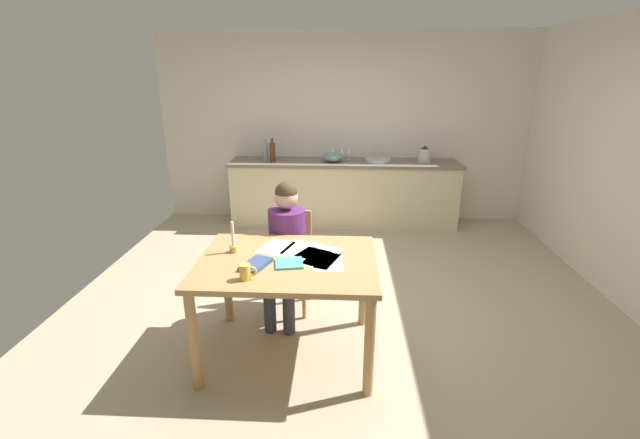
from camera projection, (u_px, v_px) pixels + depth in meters
name	position (u px, v px, depth m)	size (l,w,h in m)	color
ground_plane	(343.00, 304.00, 4.05)	(5.20, 5.20, 0.04)	tan
wall_back	(345.00, 128.00, 6.07)	(5.20, 0.12, 2.60)	silver
kitchen_counter	(344.00, 193.00, 6.01)	(3.13, 0.64, 0.90)	beige
dining_table	(288.00, 273.00, 3.11)	(1.28, 0.98, 0.78)	tan
chair_at_table	(290.00, 255.00, 3.86)	(0.43, 0.43, 0.88)	tan
person_seated	(286.00, 242.00, 3.67)	(0.35, 0.61, 1.19)	#592666
coffee_mug	(246.00, 272.00, 2.77)	(0.11, 0.07, 0.11)	#F2CC4C
candlestick	(233.00, 244.00, 3.19)	(0.06, 0.06, 0.24)	gold
book_magazine	(289.00, 263.00, 3.00)	(0.19, 0.19, 0.02)	teal
book_cookery	(256.00, 264.00, 2.97)	(0.14, 0.25, 0.03)	#364B78
paper_letter	(300.00, 248.00, 3.27)	(0.21, 0.30, 0.00)	white
paper_bill	(328.00, 262.00, 3.03)	(0.21, 0.30, 0.00)	white
paper_envelope	(310.00, 256.00, 3.14)	(0.21, 0.30, 0.00)	white
paper_receipt	(321.00, 260.00, 3.08)	(0.21, 0.30, 0.00)	white
paper_notice	(322.00, 253.00, 3.18)	(0.21, 0.30, 0.00)	white
paper_flyer	(276.00, 247.00, 3.29)	(0.21, 0.30, 0.00)	white
sink_unit	(378.00, 160.00, 5.84)	(0.36, 0.36, 0.24)	#B2B7BC
bottle_oil	(265.00, 151.00, 5.86)	(0.08, 0.08, 0.30)	#8C999E
bottle_vinegar	(272.00, 152.00, 5.81)	(0.08, 0.08, 0.31)	#593319
mixing_bowl	(333.00, 157.00, 5.82)	(0.28, 0.28, 0.12)	#668C99
stovetop_kettle	(424.00, 155.00, 5.78)	(0.18, 0.18, 0.22)	#B7BABF
wine_glass_near_sink	(349.00, 151.00, 5.97)	(0.07, 0.07, 0.15)	silver
wine_glass_by_kettle	(342.00, 151.00, 5.97)	(0.07, 0.07, 0.15)	silver
wine_glass_back_left	(332.00, 151.00, 5.98)	(0.07, 0.07, 0.15)	silver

